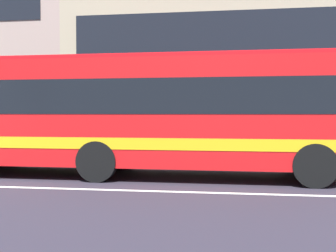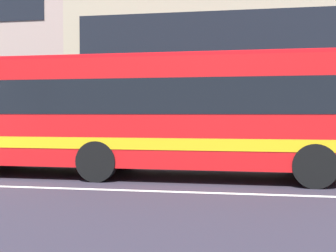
% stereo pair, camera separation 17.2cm
% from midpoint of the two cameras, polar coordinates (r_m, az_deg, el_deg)
% --- Properties ---
extents(apartment_block_right, '(20.95, 11.55, 9.26)m').
position_cam_midpoint_polar(apartment_block_right, '(25.08, 13.83, 8.48)').
color(apartment_block_right, tan).
rests_on(apartment_block_right, ground_plane).
extents(transit_bus, '(10.90, 2.71, 3.13)m').
position_cam_midpoint_polar(transit_bus, '(11.19, -5.02, 2.03)').
color(transit_bus, red).
rests_on(transit_bus, ground_plane).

